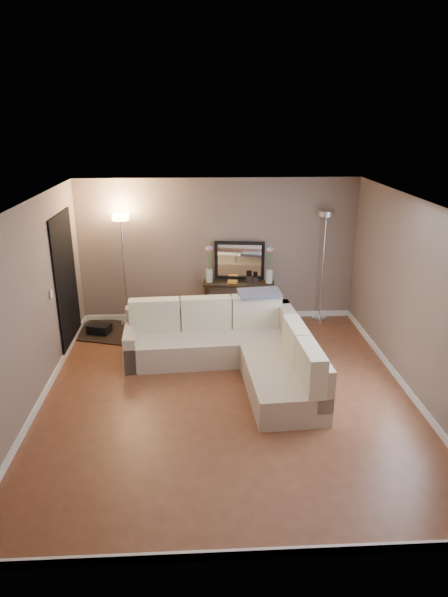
{
  "coord_description": "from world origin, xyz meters",
  "views": [
    {
      "loc": [
        -0.36,
        -5.99,
        3.59
      ],
      "look_at": [
        0.0,
        0.8,
        1.1
      ],
      "focal_mm": 30.0,
      "sensor_mm": 36.0,
      "label": 1
    }
  ],
  "objects_px": {
    "sectional_sofa": "(236,347)",
    "floor_lamp_unlit": "(324,244)",
    "console_table": "(234,300)",
    "floor_lamp_lit": "(123,249)"
  },
  "relations": [
    {
      "from": "floor_lamp_unlit",
      "to": "console_table",
      "type": "bearing_deg",
      "value": -176.26
    },
    {
      "from": "sectional_sofa",
      "to": "floor_lamp_unlit",
      "type": "xyz_separation_m",
      "value": [
        1.72,
        1.86,
        1.1
      ]
    },
    {
      "from": "console_table",
      "to": "floor_lamp_lit",
      "type": "bearing_deg",
      "value": 179.22
    },
    {
      "from": "sectional_sofa",
      "to": "floor_lamp_lit",
      "type": "xyz_separation_m",
      "value": [
        -1.84,
        1.78,
        1.08
      ]
    },
    {
      "from": "floor_lamp_lit",
      "to": "console_table",
      "type": "bearing_deg",
      "value": -0.78
    },
    {
      "from": "console_table",
      "to": "floor_lamp_unlit",
      "type": "height_order",
      "value": "floor_lamp_unlit"
    },
    {
      "from": "console_table",
      "to": "floor_lamp_unlit",
      "type": "xyz_separation_m",
      "value": [
        1.61,
        0.11,
        1.0
      ]
    },
    {
      "from": "sectional_sofa",
      "to": "floor_lamp_unlit",
      "type": "relative_size",
      "value": 1.36
    },
    {
      "from": "sectional_sofa",
      "to": "console_table",
      "type": "xyz_separation_m",
      "value": [
        0.11,
        1.75,
        0.1
      ]
    },
    {
      "from": "floor_lamp_lit",
      "to": "floor_lamp_unlit",
      "type": "height_order",
      "value": "floor_lamp_unlit"
    }
  ]
}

